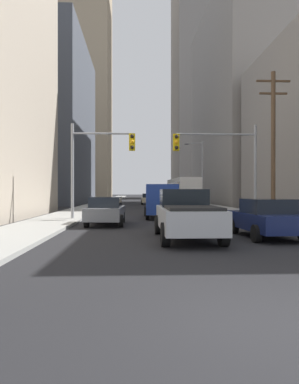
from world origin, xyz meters
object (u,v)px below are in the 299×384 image
object	(u,v)px
sedan_red	(194,203)
traffic_signal_near_left	(100,155)
sedan_navy	(266,218)
city_bus	(183,191)
traffic_signal_near_right	(219,155)
cargo_van_blue	(161,199)
sedan_beige	(148,199)
sedan_grey	(106,211)
pickup_truck_silver	(186,214)

from	to	relation	value
sedan_red	traffic_signal_near_left	xyz separation A→B (m)	(-7.40, -9.20, 3.28)
sedan_red	sedan_navy	bearing A→B (deg)	-90.32
city_bus	traffic_signal_near_right	xyz separation A→B (m)	(-0.74, -22.10, 2.18)
cargo_van_blue	sedan_beige	distance (m)	25.09
sedan_grey	traffic_signal_near_right	distance (m)	8.11
pickup_truck_silver	city_bus	bearing A→B (deg)	82.42
sedan_navy	sedan_beige	size ratio (longest dim) A/B	1.01
sedan_navy	sedan_grey	distance (m)	8.63
city_bus	sedan_navy	distance (m)	30.38
pickup_truck_silver	cargo_van_blue	world-z (taller)	cargo_van_blue
cargo_van_blue	sedan_beige	world-z (taller)	cargo_van_blue
city_bus	traffic_signal_near_left	xyz separation A→B (m)	(-8.18, -22.10, 2.12)
cargo_van_blue	traffic_signal_near_right	world-z (taller)	traffic_signal_near_right
sedan_grey	sedan_beige	size ratio (longest dim) A/B	1.01
city_bus	cargo_van_blue	xyz separation A→B (m)	(-4.25, -20.01, -0.64)
cargo_van_blue	traffic_signal_near_right	distance (m)	4.97
pickup_truck_silver	sedan_beige	xyz separation A→B (m)	(-0.08, 35.66, -0.16)
sedan_navy	traffic_signal_near_right	xyz separation A→B (m)	(0.13, 8.25, 3.34)
sedan_red	traffic_signal_near_left	bearing A→B (deg)	-128.83
sedan_grey	traffic_signal_near_left	bearing A→B (deg)	102.09
sedan_red	traffic_signal_near_right	size ratio (longest dim) A/B	0.71
sedan_red	traffic_signal_near_left	distance (m)	12.25
sedan_red	sedan_beige	world-z (taller)	same
pickup_truck_silver	sedan_grey	world-z (taller)	pickup_truck_silver
city_bus	sedan_beige	size ratio (longest dim) A/B	2.74
sedan_grey	city_bus	bearing A→B (deg)	73.08
sedan_navy	traffic_signal_near_left	world-z (taller)	traffic_signal_near_left
city_bus	cargo_van_blue	world-z (taller)	city_bus
pickup_truck_silver	traffic_signal_near_right	size ratio (longest dim) A/B	0.90
sedan_navy	sedan_red	size ratio (longest dim) A/B	1.00
sedan_grey	sedan_beige	bearing A→B (deg)	83.47
cargo_van_blue	traffic_signal_near_right	size ratio (longest dim) A/B	0.88
sedan_grey	traffic_signal_near_right	bearing A→B (deg)	22.32
sedan_navy	sedan_red	distance (m)	17.45
cargo_van_blue	sedan_navy	world-z (taller)	cargo_van_blue
cargo_van_blue	traffic_signal_near_left	distance (m)	5.24
sedan_grey	sedan_beige	xyz separation A→B (m)	(3.43, 29.98, 0.00)
sedan_navy	traffic_signal_near_right	bearing A→B (deg)	89.07
sedan_red	traffic_signal_near_right	bearing A→B (deg)	-89.78
cargo_van_blue	traffic_signal_near_left	xyz separation A→B (m)	(-3.92, -2.09, 2.76)
sedan_grey	traffic_signal_near_left	world-z (taller)	traffic_signal_near_left
sedan_navy	sedan_grey	xyz separation A→B (m)	(-6.70, 5.44, 0.00)
cargo_van_blue	sedan_grey	size ratio (longest dim) A/B	1.23
pickup_truck_silver	traffic_signal_near_right	world-z (taller)	traffic_signal_near_right
sedan_navy	traffic_signal_near_right	distance (m)	8.90
pickup_truck_silver	sedan_red	size ratio (longest dim) A/B	1.27
city_bus	pickup_truck_silver	world-z (taller)	city_bus
city_bus	pickup_truck_silver	xyz separation A→B (m)	(-4.07, -30.59, -1.00)
sedan_grey	sedan_red	distance (m)	13.80
sedan_navy	traffic_signal_near_right	world-z (taller)	traffic_signal_near_right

